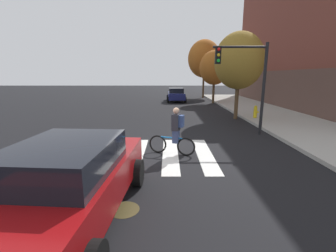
{
  "coord_description": "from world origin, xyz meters",
  "views": [
    {
      "loc": [
        0.62,
        -7.77,
        2.74
      ],
      "look_at": [
        0.62,
        0.84,
        0.86
      ],
      "focal_mm": 24.49,
      "sensor_mm": 36.0,
      "label": 1
    }
  ],
  "objects_px": {
    "sedan_mid": "(176,95)",
    "traffic_light_near": "(247,73)",
    "cyclist": "(175,132)",
    "street_tree_mid": "(214,68)",
    "street_tree_near": "(239,61)",
    "sedan_near": "(70,181)",
    "street_tree_far": "(204,59)",
    "manhole_cover": "(124,209)",
    "fire_hydrant": "(255,112)"
  },
  "relations": [
    {
      "from": "sedan_mid",
      "to": "traffic_light_near",
      "type": "xyz_separation_m",
      "value": [
        2.69,
        -14.49,
        2.1
      ]
    },
    {
      "from": "traffic_light_near",
      "to": "cyclist",
      "type": "bearing_deg",
      "value": -139.07
    },
    {
      "from": "street_tree_mid",
      "to": "cyclist",
      "type": "bearing_deg",
      "value": -105.54
    },
    {
      "from": "street_tree_mid",
      "to": "street_tree_near",
      "type": "bearing_deg",
      "value": -91.45
    },
    {
      "from": "sedan_near",
      "to": "street_tree_far",
      "type": "relative_size",
      "value": 0.66
    },
    {
      "from": "sedan_near",
      "to": "street_tree_far",
      "type": "height_order",
      "value": "street_tree_far"
    },
    {
      "from": "sedan_near",
      "to": "street_tree_mid",
      "type": "height_order",
      "value": "street_tree_mid"
    },
    {
      "from": "manhole_cover",
      "to": "fire_hydrant",
      "type": "xyz_separation_m",
      "value": [
        6.45,
        10.02,
        0.53
      ]
    },
    {
      "from": "cyclist",
      "to": "traffic_light_near",
      "type": "distance_m",
      "value": 4.83
    },
    {
      "from": "fire_hydrant",
      "to": "street_tree_near",
      "type": "distance_m",
      "value": 3.34
    },
    {
      "from": "sedan_mid",
      "to": "fire_hydrant",
      "type": "xyz_separation_m",
      "value": [
        4.66,
        -10.8,
        -0.23
      ]
    },
    {
      "from": "sedan_mid",
      "to": "street_tree_near",
      "type": "relative_size",
      "value": 0.79
    },
    {
      "from": "traffic_light_near",
      "to": "fire_hydrant",
      "type": "distance_m",
      "value": 4.78
    },
    {
      "from": "manhole_cover",
      "to": "street_tree_near",
      "type": "xyz_separation_m",
      "value": [
        5.33,
        10.42,
        3.65
      ]
    },
    {
      "from": "manhole_cover",
      "to": "street_tree_near",
      "type": "relative_size",
      "value": 0.12
    },
    {
      "from": "traffic_light_near",
      "to": "street_tree_mid",
      "type": "relative_size",
      "value": 0.8
    },
    {
      "from": "manhole_cover",
      "to": "sedan_near",
      "type": "distance_m",
      "value": 1.27
    },
    {
      "from": "sedan_mid",
      "to": "street_tree_far",
      "type": "relative_size",
      "value": 0.6
    },
    {
      "from": "sedan_mid",
      "to": "street_tree_mid",
      "type": "height_order",
      "value": "street_tree_mid"
    },
    {
      "from": "traffic_light_near",
      "to": "sedan_mid",
      "type": "bearing_deg",
      "value": 100.53
    },
    {
      "from": "sedan_mid",
      "to": "fire_hydrant",
      "type": "bearing_deg",
      "value": -66.67
    },
    {
      "from": "cyclist",
      "to": "traffic_light_near",
      "type": "height_order",
      "value": "traffic_light_near"
    },
    {
      "from": "sedan_mid",
      "to": "street_tree_mid",
      "type": "relative_size",
      "value": 0.82
    },
    {
      "from": "street_tree_near",
      "to": "sedan_mid",
      "type": "bearing_deg",
      "value": 108.78
    },
    {
      "from": "manhole_cover",
      "to": "traffic_light_near",
      "type": "height_order",
      "value": "traffic_light_near"
    },
    {
      "from": "street_tree_far",
      "to": "street_tree_mid",
      "type": "bearing_deg",
      "value": -88.91
    },
    {
      "from": "street_tree_near",
      "to": "street_tree_far",
      "type": "xyz_separation_m",
      "value": [
        0.11,
        14.96,
        1.18
      ]
    },
    {
      "from": "sedan_near",
      "to": "street_tree_near",
      "type": "relative_size",
      "value": 0.87
    },
    {
      "from": "manhole_cover",
      "to": "street_tree_mid",
      "type": "xyz_separation_m",
      "value": [
        5.55,
        19.22,
        3.54
      ]
    },
    {
      "from": "cyclist",
      "to": "traffic_light_near",
      "type": "bearing_deg",
      "value": 40.93
    },
    {
      "from": "sedan_near",
      "to": "sedan_mid",
      "type": "relative_size",
      "value": 1.1
    },
    {
      "from": "traffic_light_near",
      "to": "street_tree_mid",
      "type": "bearing_deg",
      "value": 85.27
    },
    {
      "from": "street_tree_mid",
      "to": "street_tree_far",
      "type": "distance_m",
      "value": 6.28
    },
    {
      "from": "sedan_near",
      "to": "traffic_light_near",
      "type": "distance_m",
      "value": 8.82
    },
    {
      "from": "street_tree_near",
      "to": "street_tree_mid",
      "type": "xyz_separation_m",
      "value": [
        0.22,
        8.81,
        -0.11
      ]
    },
    {
      "from": "manhole_cover",
      "to": "cyclist",
      "type": "height_order",
      "value": "cyclist"
    },
    {
      "from": "manhole_cover",
      "to": "sedan_mid",
      "type": "xyz_separation_m",
      "value": [
        1.79,
        20.82,
        0.75
      ]
    },
    {
      "from": "cyclist",
      "to": "traffic_light_near",
      "type": "relative_size",
      "value": 0.4
    },
    {
      "from": "sedan_near",
      "to": "cyclist",
      "type": "distance_m",
      "value": 4.32
    },
    {
      "from": "cyclist",
      "to": "sedan_near",
      "type": "bearing_deg",
      "value": -118.89
    },
    {
      "from": "traffic_light_near",
      "to": "fire_hydrant",
      "type": "bearing_deg",
      "value": 61.95
    },
    {
      "from": "sedan_mid",
      "to": "street_tree_near",
      "type": "distance_m",
      "value": 11.36
    },
    {
      "from": "street_tree_near",
      "to": "street_tree_far",
      "type": "height_order",
      "value": "street_tree_far"
    },
    {
      "from": "street_tree_near",
      "to": "street_tree_far",
      "type": "bearing_deg",
      "value": 89.6
    },
    {
      "from": "fire_hydrant",
      "to": "street_tree_far",
      "type": "distance_m",
      "value": 15.98
    },
    {
      "from": "traffic_light_near",
      "to": "street_tree_near",
      "type": "bearing_deg",
      "value": 78.33
    },
    {
      "from": "cyclist",
      "to": "street_tree_far",
      "type": "distance_m",
      "value": 22.69
    },
    {
      "from": "traffic_light_near",
      "to": "manhole_cover",
      "type": "bearing_deg",
      "value": -125.33
    },
    {
      "from": "street_tree_far",
      "to": "sedan_mid",
      "type": "bearing_deg",
      "value": -128.67
    },
    {
      "from": "fire_hydrant",
      "to": "cyclist",
      "type": "bearing_deg",
      "value": -128.83
    }
  ]
}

